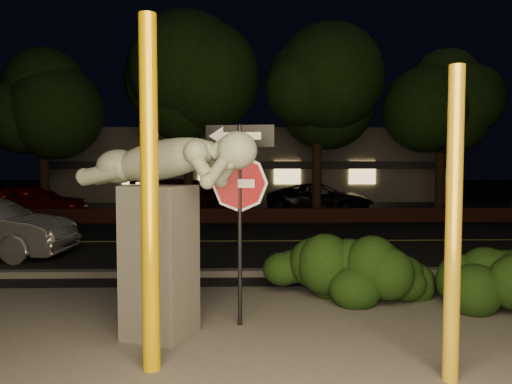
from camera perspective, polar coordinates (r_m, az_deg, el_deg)
ground at (r=16.51m, az=-0.23°, el=-4.04°), size 90.00×90.00×0.00m
patio at (r=5.79m, az=2.53°, el=-18.10°), size 14.00×6.00×0.02m
road at (r=13.55m, az=0.08°, el=-5.65°), size 80.00×8.00×0.01m
lane_marking at (r=13.54m, az=0.08°, el=-5.60°), size 80.00×0.12×0.00m
curb at (r=9.51m, az=0.82°, el=-9.20°), size 80.00×0.25×0.12m
brick_wall at (r=17.78m, az=-0.33°, el=-2.70°), size 40.00×0.35×0.50m
parking_lot at (r=23.47m, az=-0.64°, el=-1.82°), size 40.00×12.00×0.01m
building at (r=31.36m, az=-0.89°, el=3.13°), size 22.00×10.20×4.00m
tree_far_a at (r=21.06m, az=-23.28°, el=11.87°), size 4.60×4.60×7.43m
tree_far_b at (r=20.07m, az=-7.85°, el=14.61°), size 5.20×5.20×8.41m
tree_far_c at (r=19.71m, az=7.07°, el=13.67°), size 4.80×4.80×7.84m
tree_far_d at (r=21.45m, az=20.47°, el=11.97°), size 4.40×4.40×7.42m
yellow_pole_left at (r=5.10m, az=-12.06°, el=-0.45°), size 0.18×0.18×3.59m
yellow_pole_right at (r=5.12m, az=21.64°, el=-3.67°), size 0.15×0.15×3.04m
signpost at (r=6.39m, az=-1.87°, el=0.92°), size 0.88×0.18×2.61m
sculpture at (r=6.10m, az=-10.63°, el=-2.30°), size 2.28×1.35×2.48m
hedge_center at (r=8.05m, az=6.05°, el=-8.34°), size 2.05×1.26×1.00m
hedge_right at (r=7.85m, az=14.77°, el=-8.31°), size 1.74×1.00×1.11m
hedge_far_right at (r=7.92m, az=24.65°, el=-8.26°), size 1.93×1.62×1.15m
parked_car_red at (r=20.91m, az=-24.00°, el=-0.92°), size 3.98×1.69×1.34m
parked_car_darkred at (r=21.48m, az=-7.56°, el=-0.44°), size 5.29×3.55×1.42m
parked_car_dark at (r=21.44m, az=7.30°, el=-0.69°), size 4.87×3.26×1.24m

